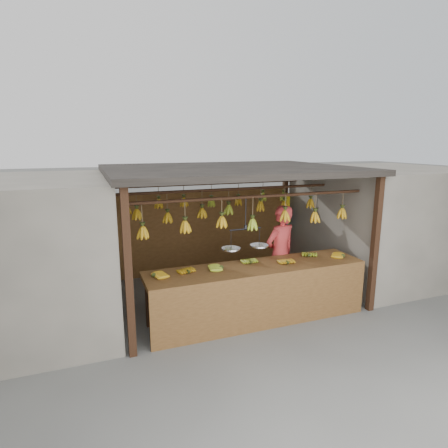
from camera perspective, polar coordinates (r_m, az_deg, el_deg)
name	(u,v)px	position (r m, az deg, el deg)	size (l,w,h in m)	color
ground	(230,294)	(7.26, 0.85, -10.56)	(80.00, 80.00, 0.00)	#5B5B57
stall	(223,189)	(7.04, -0.08, 5.39)	(4.30, 3.30, 2.40)	black
neighbor_left	(8,256)	(6.53, -30.03, -4.21)	(3.00, 3.00, 2.30)	slate
neighbor_right	(383,221)	(8.84, 23.13, 0.43)	(3.00, 3.00, 2.30)	slate
counter	(260,280)	(5.96, 5.49, -8.51)	(3.57, 0.81, 0.96)	brown
hanging_bananas	(230,210)	(6.79, 0.93, 2.14)	(3.58, 2.24, 0.39)	#B38013
balance_scale	(245,245)	(5.93, 3.27, -3.17)	(0.77, 0.29, 0.81)	black
vendor	(280,254)	(6.74, 8.54, -4.55)	(0.64, 0.42, 1.76)	#BF3333
bag_bundles	(285,221)	(8.94, 9.29, 0.50)	(0.08, 0.26, 1.31)	yellow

